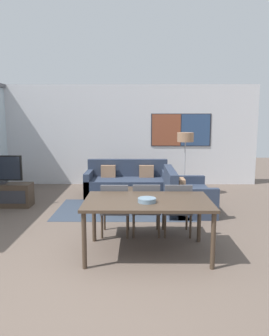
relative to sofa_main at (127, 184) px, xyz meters
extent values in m
plane|color=brown|center=(-0.17, -4.31, -0.28)|extent=(24.00, 24.00, 0.00)
cube|color=silver|center=(-0.17, 1.33, 1.12)|extent=(7.57, 0.06, 2.80)
cube|color=#2D2D33|center=(1.47, 1.29, 1.27)|extent=(1.67, 0.01, 0.91)
cube|color=brown|center=(1.06, 1.29, 1.27)|extent=(0.80, 0.02, 0.87)
cube|color=navy|center=(1.87, 1.29, 1.27)|extent=(0.80, 0.02, 0.87)
cube|color=#333D4C|center=(0.00, -1.33, -0.27)|extent=(2.83, 1.65, 0.01)
cube|color=#2D384C|center=(0.00, -0.09, -0.07)|extent=(2.01, 0.91, 0.42)
cube|color=#2D384C|center=(0.00, 0.29, 0.15)|extent=(2.01, 0.16, 0.85)
cube|color=#2D384C|center=(-0.93, -0.09, 0.02)|extent=(0.14, 0.91, 0.60)
cube|color=#2D384C|center=(0.93, -0.09, 0.02)|extent=(0.14, 0.91, 0.60)
cube|color=#9E7556|center=(-0.47, 0.11, 0.29)|extent=(0.36, 0.12, 0.30)
cube|color=#9E7556|center=(0.47, 0.11, 0.29)|extent=(0.36, 0.12, 0.30)
cube|color=#2D384C|center=(1.30, -1.34, -0.07)|extent=(0.91, 1.47, 0.42)
cube|color=#2D384C|center=(0.93, -1.34, 0.15)|extent=(0.16, 1.47, 0.85)
cube|color=#2D384C|center=(1.30, -2.01, 0.02)|extent=(0.91, 0.14, 0.60)
cube|color=#2D384C|center=(1.30, -0.67, 0.02)|extent=(0.91, 0.14, 0.60)
cube|color=#9E7556|center=(1.11, -1.67, 0.29)|extent=(0.12, 0.36, 0.30)
cylinder|color=#423326|center=(0.00, -1.33, -0.26)|extent=(0.40, 0.40, 0.03)
cylinder|color=#423326|center=(0.00, -1.33, -0.10)|extent=(0.16, 0.16, 0.36)
cylinder|color=#423326|center=(0.00, -1.33, 0.10)|extent=(0.89, 0.89, 0.04)
cube|color=#423326|center=(0.39, -3.56, 0.48)|extent=(1.73, 1.05, 0.04)
cylinder|color=#423326|center=(-0.41, -4.02, 0.09)|extent=(0.06, 0.06, 0.73)
cylinder|color=#423326|center=(1.20, -4.02, 0.09)|extent=(0.06, 0.06, 0.73)
cylinder|color=#423326|center=(-0.41, -3.09, 0.09)|extent=(0.06, 0.06, 0.73)
cylinder|color=#423326|center=(1.20, -3.09, 0.09)|extent=(0.06, 0.06, 0.73)
cube|color=#4C4C51|center=(-0.11, -2.78, 0.13)|extent=(0.46, 0.46, 0.06)
cube|color=#4C4C51|center=(-0.11, -2.98, 0.37)|extent=(0.42, 0.05, 0.42)
cylinder|color=#423326|center=(-0.31, -2.98, -0.09)|extent=(0.04, 0.04, 0.38)
cylinder|color=#423326|center=(0.09, -2.98, -0.09)|extent=(0.04, 0.04, 0.38)
cylinder|color=#423326|center=(-0.31, -2.58, -0.09)|extent=(0.04, 0.04, 0.38)
cylinder|color=#423326|center=(0.09, -2.58, -0.09)|extent=(0.04, 0.04, 0.38)
cube|color=#4C4C51|center=(0.39, -2.75, 0.13)|extent=(0.46, 0.46, 0.06)
cube|color=#4C4C51|center=(0.39, -2.96, 0.37)|extent=(0.42, 0.05, 0.42)
cylinder|color=#423326|center=(0.19, -2.95, -0.09)|extent=(0.04, 0.04, 0.38)
cylinder|color=#423326|center=(0.59, -2.95, -0.09)|extent=(0.04, 0.04, 0.38)
cylinder|color=#423326|center=(0.19, -2.55, -0.09)|extent=(0.04, 0.04, 0.38)
cylinder|color=#423326|center=(0.59, -2.55, -0.09)|extent=(0.04, 0.04, 0.38)
cube|color=#4C4C51|center=(0.89, -2.76, 0.13)|extent=(0.46, 0.46, 0.06)
cube|color=#4C4C51|center=(0.89, -2.96, 0.37)|extent=(0.42, 0.05, 0.42)
cylinder|color=#423326|center=(0.69, -2.96, -0.09)|extent=(0.04, 0.04, 0.38)
cylinder|color=#423326|center=(1.09, -2.96, -0.09)|extent=(0.04, 0.04, 0.38)
cylinder|color=#423326|center=(0.69, -2.56, -0.09)|extent=(0.04, 0.04, 0.38)
cylinder|color=#423326|center=(1.09, -2.56, -0.09)|extent=(0.04, 0.04, 0.38)
cylinder|color=slate|center=(0.38, -3.69, 0.53)|extent=(0.24, 0.24, 0.06)
torus|color=slate|center=(0.38, -3.69, 0.55)|extent=(0.24, 0.24, 0.02)
cylinder|color=#2D2D33|center=(1.40, -0.09, -0.27)|extent=(0.28, 0.28, 0.02)
cylinder|color=#B7B7BC|center=(1.40, -0.09, 0.39)|extent=(0.03, 0.03, 1.30)
cylinder|color=#9E7556|center=(1.40, -0.09, 1.15)|extent=(0.39, 0.39, 0.22)
camera|label=1|loc=(0.25, -7.92, 1.61)|focal=35.00mm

